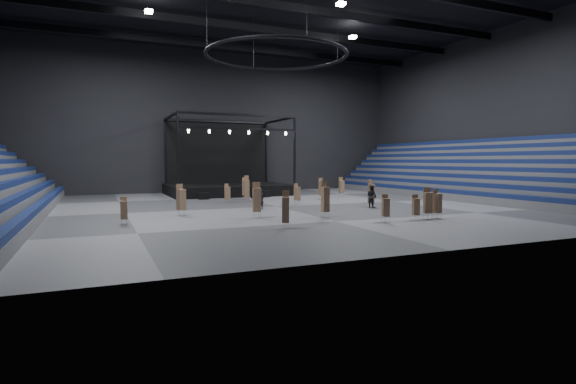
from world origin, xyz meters
name	(u,v)px	position (x,y,z in m)	size (l,w,h in m)	color
floor	(277,207)	(0.00, 0.00, 0.00)	(50.00, 50.00, 0.00)	#57575A
wall_back	(216,122)	(0.00, 21.00, 9.00)	(50.00, 0.20, 18.00)	black
wall_front	(457,45)	(0.00, -21.00, 9.00)	(50.00, 0.20, 18.00)	black
wall_right	(491,115)	(25.00, 0.00, 9.00)	(0.20, 42.00, 18.00)	black
bleachers_right	(474,182)	(22.94, 0.00, 1.73)	(7.20, 40.00, 6.40)	#535356
stage	(227,182)	(0.00, 16.24, 1.45)	(14.00, 10.00, 9.20)	black
truss_ring	(276,56)	(0.00, 0.00, 13.00)	(12.30, 12.30, 5.15)	black
roof_girders	(276,5)	(0.00, 0.00, 17.20)	(49.00, 30.35, 0.70)	black
flight_case_left	(204,196)	(-4.27, 9.71, 0.36)	(1.07, 0.54, 0.72)	black
flight_case_mid	(257,195)	(1.30, 8.80, 0.39)	(1.18, 0.59, 0.79)	black
flight_case_right	(266,194)	(2.74, 10.02, 0.37)	(1.10, 0.55, 0.73)	black
chair_stack_0	(416,206)	(5.35, -11.99, 0.93)	(0.51, 0.51, 1.73)	silver
chair_stack_1	(246,188)	(-0.25, 8.01, 1.21)	(0.68, 0.68, 2.27)	silver
chair_stack_2	(325,199)	(0.39, -8.27, 1.32)	(0.47, 0.47, 2.58)	silver
chair_stack_3	(341,186)	(10.63, 7.10, 1.16)	(0.53, 0.53, 2.18)	silver
chair_stack_4	(371,193)	(7.55, -3.33, 1.21)	(0.51, 0.51, 2.38)	silver
chair_stack_5	(297,193)	(2.38, 0.92, 1.04)	(0.54, 0.54, 1.94)	silver
chair_stack_6	(286,209)	(-4.23, -11.99, 1.14)	(0.54, 0.54, 2.23)	silver
chair_stack_7	(371,192)	(9.17, -0.98, 1.11)	(0.55, 0.55, 2.08)	silver
chair_stack_8	(124,210)	(-12.95, -6.49, 0.94)	(0.42, 0.42, 1.75)	silver
chair_stack_9	(322,188)	(7.08, 5.01, 1.19)	(0.64, 0.64, 2.22)	silver
chair_stack_10	(386,207)	(2.89, -11.99, 0.98)	(0.55, 0.55, 1.82)	silver
chair_stack_11	(257,199)	(-4.23, -6.81, 1.33)	(0.66, 0.66, 2.52)	silver
chair_stack_12	(227,193)	(-3.08, 4.85, 0.98)	(0.51, 0.51, 1.84)	silver
chair_stack_13	(437,203)	(7.30, -11.88, 1.09)	(0.53, 0.53, 2.05)	silver
chair_stack_14	(247,189)	(-1.10, 5.02, 1.31)	(0.51, 0.51, 2.58)	silver
chair_stack_15	(181,199)	(-8.86, -3.43, 1.23)	(0.68, 0.68, 2.32)	silver
chair_stack_16	(428,202)	(6.38, -11.99, 1.17)	(0.65, 0.65, 2.18)	silver
man_center	(260,199)	(-2.10, -1.61, 0.86)	(0.63, 0.41, 1.72)	black
crew_member	(372,196)	(7.15, -4.04, 0.95)	(0.93, 0.72, 1.91)	black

